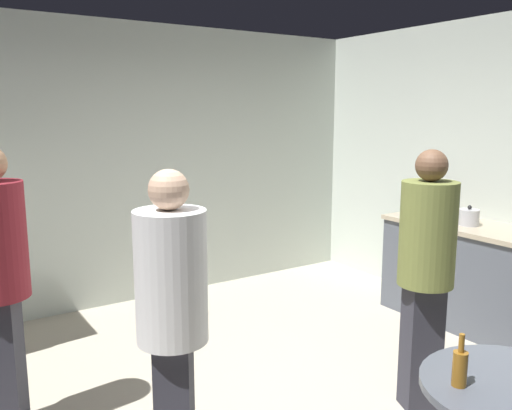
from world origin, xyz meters
TOP-DOWN VIEW (x-y plane):
  - wall_back at (0.00, 2.63)m, footprint 5.32×0.06m
  - kitchen_counter at (2.28, 0.23)m, footprint 0.64×1.87m
  - kettle at (2.23, 0.41)m, footprint 0.24×0.17m
  - wine_bottle_on_counter at (2.34, 0.83)m, footprint 0.08×0.08m
  - beer_bottle_amber at (0.09, -1.07)m, footprint 0.06×0.06m
  - person_in_olive_shirt at (0.85, -0.27)m, footprint 0.44×0.44m
  - person_in_white_shirt at (-0.78, -0.13)m, footprint 0.47×0.47m

SIDE VIEW (x-z plane):
  - kitchen_counter at x=2.28m, z-range 0.00..0.90m
  - beer_bottle_amber at x=0.09m, z-range 0.70..0.93m
  - person_in_white_shirt at x=-0.78m, z-range 0.13..1.75m
  - person_in_olive_shirt at x=0.85m, z-range 0.14..1.79m
  - kettle at x=2.23m, z-range 0.88..1.06m
  - wine_bottle_on_counter at x=2.34m, z-range 0.86..1.17m
  - wall_back at x=0.00m, z-range 0.00..2.70m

